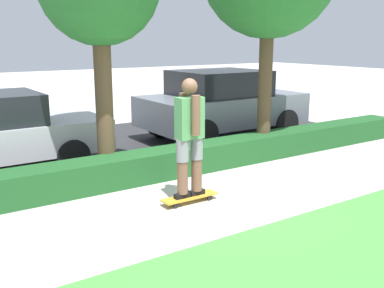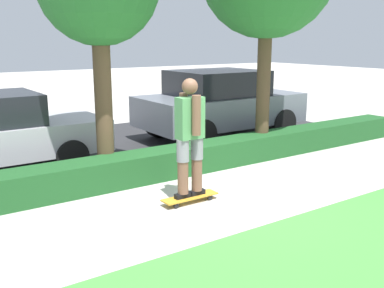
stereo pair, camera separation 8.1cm
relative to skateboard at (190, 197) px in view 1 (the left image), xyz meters
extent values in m
plane|color=#BCB7AD|center=(0.45, -0.26, -0.08)|extent=(60.00, 60.00, 0.00)
cube|color=#2D2D30|center=(0.45, 3.94, -0.07)|extent=(12.42, 5.00, 0.01)
cube|color=#1E5123|center=(0.45, 1.34, 0.16)|extent=(12.42, 0.60, 0.49)
cube|color=gold|center=(0.00, 0.00, 0.01)|extent=(0.88, 0.24, 0.02)
cylinder|color=black|center=(0.30, -0.09, -0.04)|extent=(0.08, 0.04, 0.08)
cylinder|color=black|center=(0.30, 0.09, -0.04)|extent=(0.08, 0.04, 0.08)
cylinder|color=black|center=(-0.30, -0.09, -0.04)|extent=(0.08, 0.04, 0.08)
cylinder|color=black|center=(-0.30, 0.09, -0.04)|extent=(0.08, 0.04, 0.08)
cube|color=black|center=(-0.12, 0.00, 0.05)|extent=(0.26, 0.09, 0.07)
cylinder|color=brown|center=(-0.12, 0.00, 0.49)|extent=(0.16, 0.16, 0.81)
cylinder|color=gray|center=(-0.12, 0.00, 0.73)|extent=(0.18, 0.18, 0.32)
cube|color=black|center=(0.12, 0.00, 0.05)|extent=(0.26, 0.09, 0.07)
cylinder|color=brown|center=(0.12, 0.00, 0.49)|extent=(0.16, 0.16, 0.81)
cylinder|color=gray|center=(0.12, 0.00, 0.73)|extent=(0.18, 0.18, 0.32)
cube|color=#519356|center=(0.00, 0.00, 1.19)|extent=(0.39, 0.21, 0.60)
cylinder|color=brown|center=(0.00, -0.16, 1.25)|extent=(0.13, 0.13, 0.56)
cylinder|color=brown|center=(0.00, 0.16, 1.25)|extent=(0.13, 0.13, 0.56)
sphere|color=brown|center=(0.00, 0.00, 1.64)|extent=(0.23, 0.23, 0.23)
cylinder|color=brown|center=(-0.56, 1.73, 1.26)|extent=(0.29, 0.29, 2.69)
cylinder|color=brown|center=(2.81, 1.49, 1.40)|extent=(0.28, 0.28, 2.96)
cylinder|color=black|center=(-0.90, 2.50, 0.23)|extent=(0.61, 0.21, 0.61)
cylinder|color=black|center=(-0.90, 4.11, 0.23)|extent=(0.61, 0.21, 0.61)
cube|color=slate|center=(3.16, 3.34, 0.63)|extent=(3.95, 1.96, 0.70)
cube|color=black|center=(3.04, 3.34, 1.27)|extent=(2.05, 1.73, 0.59)
cylinder|color=black|center=(4.38, 2.44, 0.28)|extent=(0.72, 0.24, 0.72)
cylinder|color=black|center=(4.38, 4.24, 0.28)|extent=(0.72, 0.24, 0.72)
cylinder|color=black|center=(1.93, 2.44, 0.28)|extent=(0.72, 0.24, 0.72)
cylinder|color=black|center=(1.93, 4.24, 0.28)|extent=(0.72, 0.24, 0.72)
camera|label=1|loc=(-3.46, -5.26, 2.29)|focal=42.00mm
camera|label=2|loc=(-3.53, -5.22, 2.29)|focal=42.00mm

